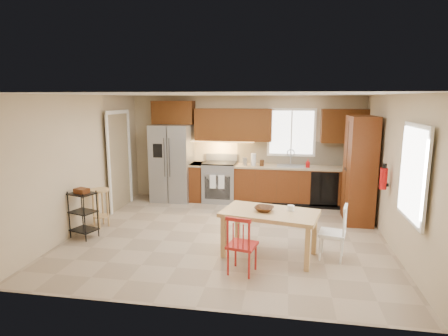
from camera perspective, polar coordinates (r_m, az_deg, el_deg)
floor at (r=6.90m, az=0.65°, el=-10.08°), size 5.50×5.50×0.00m
ceiling at (r=6.46m, az=0.69°, el=11.16°), size 5.50×5.00×0.02m
wall_back at (r=9.01m, az=3.14°, el=3.01°), size 5.50×0.02×2.50m
wall_front at (r=4.18m, az=-4.69°, el=-5.92°), size 5.50×0.02×2.50m
wall_left at (r=7.49m, az=-20.59°, el=0.81°), size 0.02×5.00×2.50m
wall_right at (r=6.72m, az=24.51°, el=-0.53°), size 0.02×5.00×2.50m
refrigerator at (r=9.05m, az=-7.91°, el=0.78°), size 0.92×0.75×1.82m
range_stove at (r=8.93m, az=-0.65°, el=-2.20°), size 0.76×0.63×0.92m
base_cabinet_narrow at (r=9.05m, az=-4.07°, el=-2.11°), size 0.30×0.60×0.90m
base_cabinet_run at (r=8.81m, az=11.24°, el=-2.64°), size 2.92×0.60×0.90m
dishwasher at (r=8.57m, az=15.04°, el=-3.18°), size 0.60×0.02×0.78m
backsplash at (r=8.96m, az=11.36°, el=2.29°), size 2.92×0.03×0.55m
upper_over_fridge at (r=9.12m, az=-7.72°, el=8.39°), size 1.00×0.35×0.55m
upper_left_block at (r=8.82m, az=1.42°, el=6.61°), size 1.80×0.35×0.75m
upper_right_block at (r=8.82m, az=17.82°, el=6.11°), size 1.00×0.35×0.75m
window_back at (r=8.90m, az=10.24°, el=5.35°), size 1.12×0.04×1.12m
sink at (r=8.72m, az=10.09°, el=0.02°), size 0.62×0.46×0.16m
undercab_glow at (r=8.87m, az=-0.53°, el=4.08°), size 1.60×0.30×0.01m
soap_bottle at (r=8.61m, az=12.65°, el=0.71°), size 0.09×0.09×0.19m
paper_towel at (r=8.68m, az=4.51°, el=1.30°), size 0.12×0.12×0.28m
canister_steel at (r=8.70m, az=3.19°, el=1.01°), size 0.11×0.11×0.18m
canister_wood at (r=8.64m, az=5.80°, el=0.77°), size 0.10×0.10×0.14m
pantry at (r=7.84m, az=19.94°, el=-0.24°), size 0.50×0.95×2.10m
fire_extinguisher at (r=6.86m, az=23.14°, el=-1.50°), size 0.12×0.12×0.36m
window_right at (r=5.58m, az=26.94°, el=-0.74°), size 0.04×1.02×1.32m
doorway at (r=8.62m, az=-15.74°, el=0.94°), size 0.04×0.95×2.10m
dining_table at (r=5.96m, az=6.94°, el=-9.96°), size 1.58×1.10×0.70m
chair_red at (r=5.35m, az=2.79°, el=-11.49°), size 0.47×0.47×0.85m
chair_white at (r=6.02m, az=16.17°, el=-9.36°), size 0.47×0.47×0.85m
table_bowl at (r=5.84m, az=6.13°, el=-6.61°), size 0.35×0.35×0.07m
table_jar at (r=5.92m, az=10.14°, el=-6.23°), size 0.12×0.12×0.11m
bar_stool at (r=7.57m, az=-18.28°, el=-5.80°), size 0.37×0.37×0.74m
utility_cart at (r=7.08m, az=-20.65°, el=-6.62°), size 0.50×0.45×0.85m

